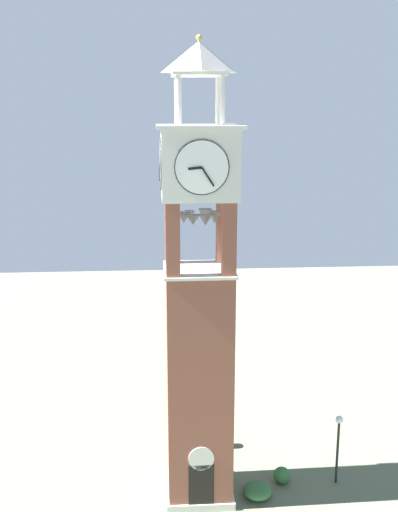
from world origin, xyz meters
The scene contains 6 objects.
ground centered at (0.00, 0.00, 0.00)m, with size 80.00×80.00×0.00m, color #5B664C.
clock_tower centered at (0.00, 0.00, 8.31)m, with size 3.38×3.38×19.79m.
lamp_post centered at (6.44, 0.26, 2.41)m, with size 0.36×0.36×3.42m.
trash_bin centered at (1.53, 3.72, 0.40)m, with size 0.52×0.52×0.80m, color #2D2D33.
shrub_near_entry centered at (3.91, 0.45, 0.38)m, with size 0.80×0.80×0.75m, color #336638.
shrub_left_of_tower centered at (2.60, -0.57, 0.32)m, with size 1.29×1.29×0.65m, color #336638.
Camera 1 is at (-1.72, -24.37, 16.92)m, focal length 42.53 mm.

